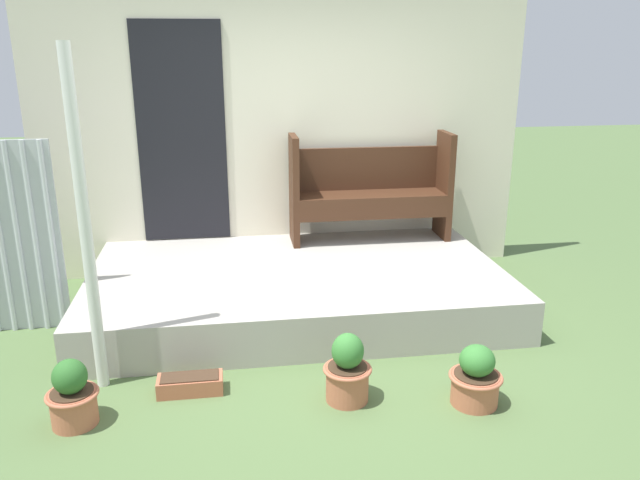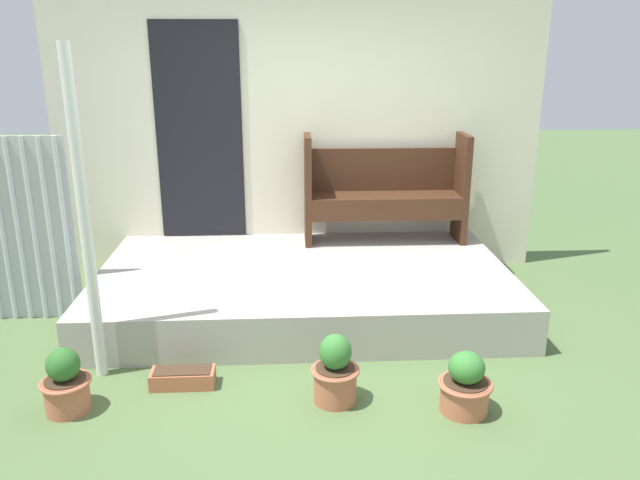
# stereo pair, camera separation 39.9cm
# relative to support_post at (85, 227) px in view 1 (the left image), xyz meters

# --- Properties ---
(ground_plane) EXTENTS (24.00, 24.00, 0.00)m
(ground_plane) POSITION_rel_support_post_xyz_m (1.47, 0.07, -1.09)
(ground_plane) COLOR #516B3D
(porch_slab) EXTENTS (3.42, 1.98, 0.35)m
(porch_slab) POSITION_rel_support_post_xyz_m (1.42, 1.06, -0.91)
(porch_slab) COLOR #A8A399
(porch_slab) RESTS_ON ground_plane
(house_wall) EXTENTS (4.62, 0.08, 2.60)m
(house_wall) POSITION_rel_support_post_xyz_m (1.38, 2.08, 0.21)
(house_wall) COLOR beige
(house_wall) RESTS_ON ground_plane
(support_post) EXTENTS (0.08, 0.08, 2.18)m
(support_post) POSITION_rel_support_post_xyz_m (0.00, 0.00, 0.00)
(support_post) COLOR silver
(support_post) RESTS_ON ground_plane
(bench) EXTENTS (1.51, 0.41, 1.01)m
(bench) POSITION_rel_support_post_xyz_m (2.20, 1.81, -0.22)
(bench) COLOR #422616
(bench) RESTS_ON porch_slab
(flower_pot_left) EXTENTS (0.31, 0.31, 0.42)m
(flower_pot_left) POSITION_rel_support_post_xyz_m (-0.08, -0.44, -0.91)
(flower_pot_left) COLOR #B76647
(flower_pot_left) RESTS_ON ground_plane
(flower_pot_middle) EXTENTS (0.31, 0.31, 0.46)m
(flower_pot_middle) POSITION_rel_support_post_xyz_m (1.56, -0.42, -0.89)
(flower_pot_middle) COLOR #B76647
(flower_pot_middle) RESTS_ON ground_plane
(flower_pot_right) EXTENTS (0.34, 0.34, 0.40)m
(flower_pot_right) POSITION_rel_support_post_xyz_m (2.35, -0.58, -0.92)
(flower_pot_right) COLOR #B76647
(flower_pot_right) RESTS_ON ground_plane
(planter_box_rect) EXTENTS (0.42, 0.17, 0.12)m
(planter_box_rect) POSITION_rel_support_post_xyz_m (0.58, -0.19, -1.03)
(planter_box_rect) COLOR #B26042
(planter_box_rect) RESTS_ON ground_plane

